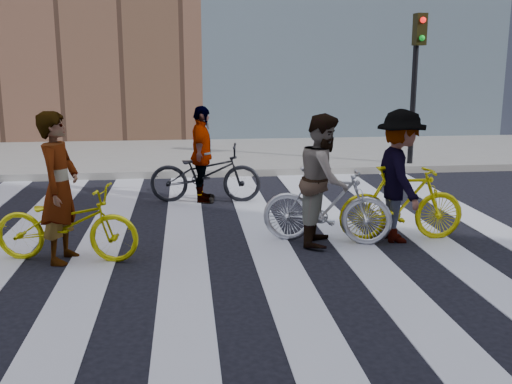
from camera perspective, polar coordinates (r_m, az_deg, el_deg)
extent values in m
plane|color=black|center=(7.55, -2.61, -5.86)|extent=(100.00, 100.00, 0.00)
cube|color=gray|center=(14.84, -4.71, 3.49)|extent=(100.00, 5.00, 0.15)
cube|color=silver|center=(7.87, -23.13, -6.09)|extent=(0.55, 10.00, 0.01)
cube|color=silver|center=(7.62, -15.14, -6.07)|extent=(0.55, 10.00, 0.01)
cube|color=silver|center=(7.54, -6.80, -5.93)|extent=(0.55, 10.00, 0.01)
cube|color=silver|center=(7.61, 1.55, -5.67)|extent=(0.55, 10.00, 0.01)
cube|color=silver|center=(7.84, 9.57, -5.30)|extent=(0.55, 10.00, 0.01)
cube|color=silver|center=(8.21, 16.99, -4.86)|extent=(0.55, 10.00, 0.01)
cylinder|color=black|center=(13.50, 14.75, 8.76)|extent=(0.12, 0.12, 3.20)
cube|color=black|center=(13.35, 15.33, 14.71)|extent=(0.22, 0.28, 0.65)
sphere|color=red|center=(13.22, 15.63, 15.50)|extent=(0.12, 0.12, 0.12)
sphere|color=#0CCC26|center=(13.21, 15.54, 13.94)|extent=(0.12, 0.12, 0.12)
imported|color=#D8D60C|center=(7.51, -17.61, -2.89)|extent=(1.84, 0.94, 0.92)
imported|color=silver|center=(7.89, 6.77, -1.28)|extent=(1.76, 0.99, 1.02)
imported|color=yellow|center=(8.20, 13.71, -1.06)|extent=(1.70, 0.52, 1.01)
imported|color=black|center=(10.19, -4.85, 1.77)|extent=(1.94, 0.86, 0.99)
imported|color=slate|center=(7.42, -18.21, 0.39)|extent=(0.55, 0.73, 1.80)
imported|color=slate|center=(7.81, 6.47, 1.18)|extent=(0.88, 0.99, 1.71)
imported|color=slate|center=(8.10, 13.51, 1.48)|extent=(0.68, 1.15, 1.76)
imported|color=slate|center=(10.13, -5.17, 3.57)|extent=(0.50, 1.00, 1.63)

